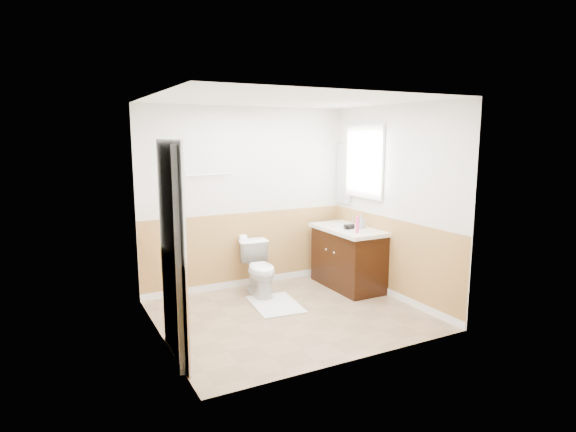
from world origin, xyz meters
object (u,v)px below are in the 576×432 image
toilet (260,269)px  vanity_cabinet (348,259)px  soap_dispenser (361,222)px  bath_mat (275,305)px  lotion_bottle (357,225)px

toilet → vanity_cabinet: size_ratio=0.64×
toilet → soap_dispenser: bearing=-9.6°
soap_dispenser → toilet: bearing=164.0°
vanity_cabinet → soap_dispenser: soap_dispenser is taller
toilet → soap_dispenser: size_ratio=3.78×
toilet → vanity_cabinet: 1.26m
toilet → vanity_cabinet: vanity_cabinet is taller
bath_mat → lotion_bottle: bearing=-7.0°
toilet → bath_mat: bearing=-83.6°
toilet → lotion_bottle: (1.13, -0.61, 0.61)m
toilet → bath_mat: 0.58m
lotion_bottle → soap_dispenser: (0.22, 0.22, -0.02)m
vanity_cabinet → bath_mat: bearing=-170.8°
bath_mat → soap_dispenser: (1.35, 0.08, 0.93)m
bath_mat → lotion_bottle: (1.13, -0.14, 0.95)m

